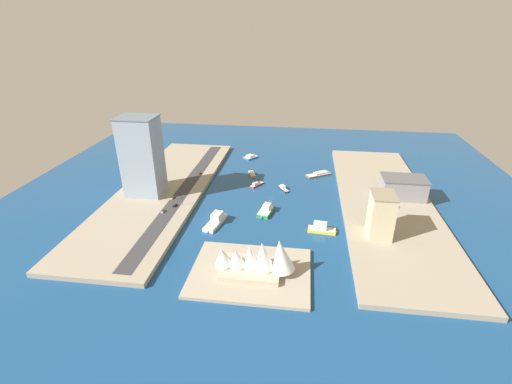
{
  "coord_description": "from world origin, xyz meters",
  "views": [
    {
      "loc": [
        -23.98,
        264.61,
        132.35
      ],
      "look_at": [
        11.63,
        1.2,
        5.42
      ],
      "focal_mm": 25.24,
      "sensor_mm": 36.0,
      "label": 1
    }
  ],
  "objects_px": {
    "ferry_white_commuter": "(216,220)",
    "warehouse_low_gray": "(403,187)",
    "opera_landmark": "(257,259)",
    "water_taxi_orange": "(252,174)",
    "taxi_yellow_cab": "(172,198)",
    "sedan_silver": "(163,211)",
    "suv_black": "(175,205)",
    "traffic_light_waterfront": "(182,200)",
    "ferry_yellow_fast": "(321,228)",
    "catamaran_blue": "(251,157)",
    "patrol_launch_navy": "(283,188)",
    "tower_tall_glass": "(142,157)",
    "pickup_red": "(199,173)",
    "barge_flat_brown": "(319,174)",
    "office_block_beige": "(381,215)",
    "ferry_green_doubledeck": "(266,210)",
    "tugboat_red": "(257,184)"
  },
  "relations": [
    {
      "from": "taxi_yellow_cab",
      "to": "sedan_silver",
      "type": "distance_m",
      "value": 22.72
    },
    {
      "from": "patrol_launch_navy",
      "to": "tower_tall_glass",
      "type": "height_order",
      "value": "tower_tall_glass"
    },
    {
      "from": "patrol_launch_navy",
      "to": "pickup_red",
      "type": "distance_m",
      "value": 80.92
    },
    {
      "from": "ferry_yellow_fast",
      "to": "taxi_yellow_cab",
      "type": "height_order",
      "value": "ferry_yellow_fast"
    },
    {
      "from": "pickup_red",
      "to": "traffic_light_waterfront",
      "type": "bearing_deg",
      "value": 93.68
    },
    {
      "from": "barge_flat_brown",
      "to": "ferry_white_commuter",
      "type": "xyz_separation_m",
      "value": [
        75.96,
        100.41,
        1.26
      ]
    },
    {
      "from": "ferry_green_doubledeck",
      "to": "ferry_white_commuter",
      "type": "height_order",
      "value": "ferry_white_commuter"
    },
    {
      "from": "water_taxi_orange",
      "to": "ferry_yellow_fast",
      "type": "height_order",
      "value": "ferry_yellow_fast"
    },
    {
      "from": "water_taxi_orange",
      "to": "catamaran_blue",
      "type": "relative_size",
      "value": 0.89
    },
    {
      "from": "water_taxi_orange",
      "to": "ferry_yellow_fast",
      "type": "xyz_separation_m",
      "value": [
        -62.13,
        94.16,
        1.23
      ]
    },
    {
      "from": "tower_tall_glass",
      "to": "taxi_yellow_cab",
      "type": "distance_m",
      "value": 40.02
    },
    {
      "from": "ferry_green_doubledeck",
      "to": "opera_landmark",
      "type": "relative_size",
      "value": 0.45
    },
    {
      "from": "catamaran_blue",
      "to": "ferry_white_commuter",
      "type": "bearing_deg",
      "value": 88.07
    },
    {
      "from": "warehouse_low_gray",
      "to": "ferry_green_doubledeck",
      "type": "bearing_deg",
      "value": 18.6
    },
    {
      "from": "office_block_beige",
      "to": "tower_tall_glass",
      "type": "relative_size",
      "value": 0.47
    },
    {
      "from": "patrol_launch_navy",
      "to": "opera_landmark",
      "type": "bearing_deg",
      "value": 86.38
    },
    {
      "from": "office_block_beige",
      "to": "warehouse_low_gray",
      "type": "height_order",
      "value": "office_block_beige"
    },
    {
      "from": "patrol_launch_navy",
      "to": "water_taxi_orange",
      "type": "distance_m",
      "value": 43.07
    },
    {
      "from": "barge_flat_brown",
      "to": "office_block_beige",
      "type": "xyz_separation_m",
      "value": [
        -35.93,
        105.94,
        17.15
      ]
    },
    {
      "from": "pickup_red",
      "to": "opera_landmark",
      "type": "height_order",
      "value": "opera_landmark"
    },
    {
      "from": "taxi_yellow_cab",
      "to": "suv_black",
      "type": "xyz_separation_m",
      "value": [
        -6.38,
        12.31,
        0.04
      ]
    },
    {
      "from": "suv_black",
      "to": "ferry_white_commuter",
      "type": "bearing_deg",
      "value": 156.52
    },
    {
      "from": "office_block_beige",
      "to": "water_taxi_orange",
      "type": "bearing_deg",
      "value": -44.94
    },
    {
      "from": "ferry_green_doubledeck",
      "to": "office_block_beige",
      "type": "xyz_separation_m",
      "value": [
        -77.87,
        26.12,
        16.35
      ]
    },
    {
      "from": "barge_flat_brown",
      "to": "patrol_launch_navy",
      "type": "bearing_deg",
      "value": 49.02
    },
    {
      "from": "patrol_launch_navy",
      "to": "taxi_yellow_cab",
      "type": "height_order",
      "value": "taxi_yellow_cab"
    },
    {
      "from": "ferry_green_doubledeck",
      "to": "sedan_silver",
      "type": "xyz_separation_m",
      "value": [
        75.36,
        15.35,
        2.17
      ]
    },
    {
      "from": "sedan_silver",
      "to": "warehouse_low_gray",
      "type": "bearing_deg",
      "value": -164.28
    },
    {
      "from": "ferry_yellow_fast",
      "to": "tower_tall_glass",
      "type": "bearing_deg",
      "value": -14.28
    },
    {
      "from": "tower_tall_glass",
      "to": "barge_flat_brown",
      "type": "bearing_deg",
      "value": -155.42
    },
    {
      "from": "ferry_yellow_fast",
      "to": "traffic_light_waterfront",
      "type": "height_order",
      "value": "traffic_light_waterfront"
    },
    {
      "from": "ferry_yellow_fast",
      "to": "pickup_red",
      "type": "bearing_deg",
      "value": -36.33
    },
    {
      "from": "water_taxi_orange",
      "to": "opera_landmark",
      "type": "bearing_deg",
      "value": 99.43
    },
    {
      "from": "patrol_launch_navy",
      "to": "tugboat_red",
      "type": "distance_m",
      "value": 24.62
    },
    {
      "from": "suv_black",
      "to": "traffic_light_waterfront",
      "type": "xyz_separation_m",
      "value": [
        -5.11,
        -3.12,
        3.43
      ]
    },
    {
      "from": "tugboat_red",
      "to": "opera_landmark",
      "type": "xyz_separation_m",
      "value": [
        -16.69,
        122.15,
        9.73
      ]
    },
    {
      "from": "ferry_yellow_fast",
      "to": "pickup_red",
      "type": "height_order",
      "value": "ferry_yellow_fast"
    },
    {
      "from": "office_block_beige",
      "to": "opera_landmark",
      "type": "xyz_separation_m",
      "value": [
        74.79,
        47.41,
        -7.5
      ]
    },
    {
      "from": "suv_black",
      "to": "catamaran_blue",
      "type": "bearing_deg",
      "value": -108.27
    },
    {
      "from": "opera_landmark",
      "to": "ferry_yellow_fast",
      "type": "bearing_deg",
      "value": -125.95
    },
    {
      "from": "warehouse_low_gray",
      "to": "opera_landmark",
      "type": "relative_size",
      "value": 0.73
    },
    {
      "from": "warehouse_low_gray",
      "to": "tower_tall_glass",
      "type": "bearing_deg",
      "value": 5.86
    },
    {
      "from": "ferry_white_commuter",
      "to": "tower_tall_glass",
      "type": "xyz_separation_m",
      "value": [
        66.58,
        -35.21,
        32.72
      ]
    },
    {
      "from": "tugboat_red",
      "to": "patrol_launch_navy",
      "type": "bearing_deg",
      "value": 168.31
    },
    {
      "from": "patrol_launch_navy",
      "to": "ferry_green_doubledeck",
      "type": "xyz_separation_m",
      "value": [
        10.5,
        43.63,
        0.88
      ]
    },
    {
      "from": "office_block_beige",
      "to": "pickup_red",
      "type": "relative_size",
      "value": 6.22
    },
    {
      "from": "ferry_white_commuter",
      "to": "warehouse_low_gray",
      "type": "bearing_deg",
      "value": -158.12
    },
    {
      "from": "traffic_light_waterfront",
      "to": "pickup_red",
      "type": "bearing_deg",
      "value": -86.32
    },
    {
      "from": "catamaran_blue",
      "to": "traffic_light_waterfront",
      "type": "bearing_deg",
      "value": 73.5
    },
    {
      "from": "sedan_silver",
      "to": "opera_landmark",
      "type": "distance_m",
      "value": 97.9
    }
  ]
}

